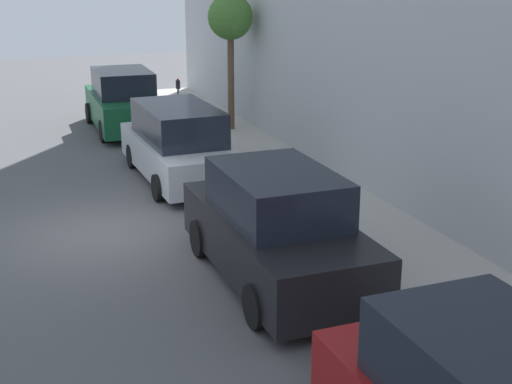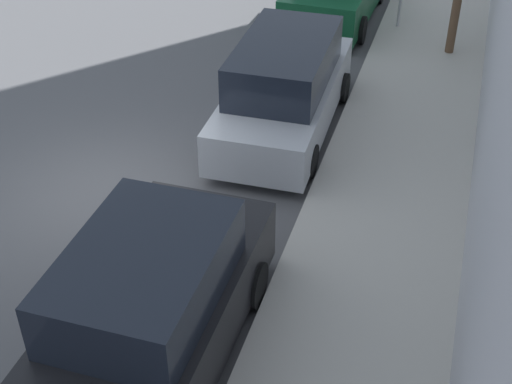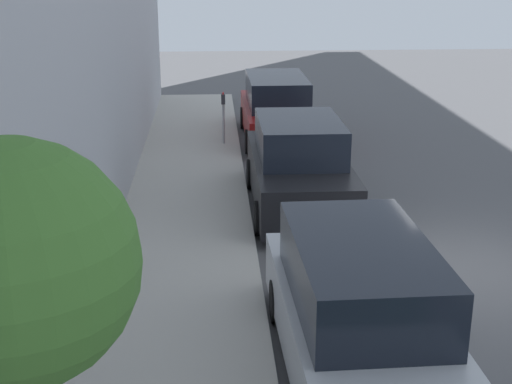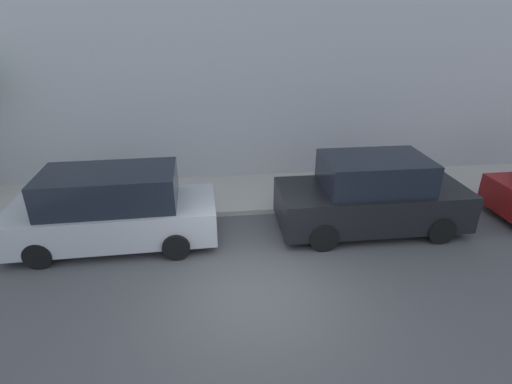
{
  "view_description": "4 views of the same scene",
  "coord_description": "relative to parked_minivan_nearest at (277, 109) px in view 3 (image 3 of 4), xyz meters",
  "views": [
    {
      "loc": [
        -1.93,
        -13.84,
        5.25
      ],
      "look_at": [
        2.77,
        -1.45,
        1.0
      ],
      "focal_mm": 50.0,
      "sensor_mm": 36.0,
      "label": 1
    },
    {
      "loc": [
        5.6,
        -9.06,
        7.35
      ],
      "look_at": [
        2.97,
        -0.5,
        1.0
      ],
      "focal_mm": 50.0,
      "sensor_mm": 36.0,
      "label": 2
    },
    {
      "loc": [
        4.27,
        11.27,
        5.29
      ],
      "look_at": [
        3.46,
        -1.52,
        1.0
      ],
      "focal_mm": 50.0,
      "sensor_mm": 36.0,
      "label": 3
    },
    {
      "loc": [
        -6.51,
        0.72,
        5.27
      ],
      "look_at": [
        2.87,
        -0.37,
        1.0
      ],
      "focal_mm": 28.0,
      "sensor_mm": 36.0,
      "label": 4
    }
  ],
  "objects": [
    {
      "name": "parking_meter_near",
      "position": [
        1.59,
        0.93,
        0.13
      ],
      "size": [
        0.11,
        0.15,
        1.47
      ],
      "color": "#ADADB2",
      "rests_on": "sidewalk"
    },
    {
      "name": "ground_plane",
      "position": [
        -2.36,
        9.41,
        -0.92
      ],
      "size": [
        60.0,
        60.0,
        0.0
      ],
      "primitive_type": "plane",
      "color": "#515154"
    },
    {
      "name": "parked_minivan_third",
      "position": [
        0.08,
        12.58,
        0.0
      ],
      "size": [
        2.03,
        4.95,
        1.9
      ],
      "color": "#B7BABF",
      "rests_on": "ground_plane"
    },
    {
      "name": "street_tree",
      "position": [
        3.01,
        17.06,
        2.68
      ],
      "size": [
        1.41,
        1.41,
        4.24
      ],
      "color": "brown",
      "rests_on": "sidewalk"
    },
    {
      "name": "parked_suv_second",
      "position": [
        0.07,
        6.09,
        0.01
      ],
      "size": [
        2.08,
        4.8,
        1.98
      ],
      "color": "black",
      "rests_on": "ground_plane"
    },
    {
      "name": "parked_minivan_nearest",
      "position": [
        0.0,
        0.0,
        0.0
      ],
      "size": [
        2.02,
        4.91,
        1.9
      ],
      "color": "maroon",
      "rests_on": "ground_plane"
    },
    {
      "name": "sidewalk",
      "position": [
        2.49,
        9.41,
        -0.85
      ],
      "size": [
        2.7,
        32.0,
        0.15
      ],
      "color": "#B2ADA3",
      "rests_on": "ground_plane"
    }
  ]
}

